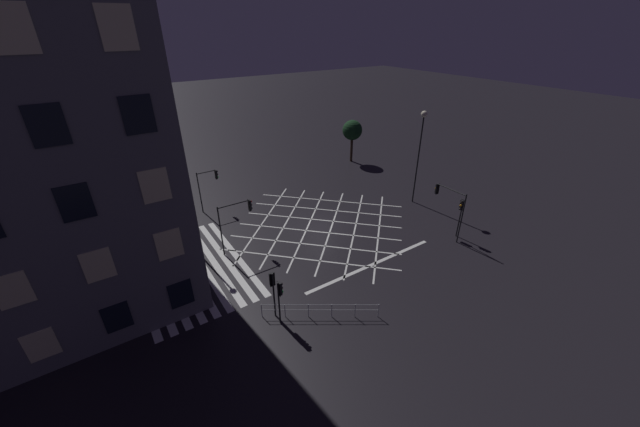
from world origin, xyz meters
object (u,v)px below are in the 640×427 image
Objects in this scene: traffic_light_se_main at (272,285)px; street_tree_far at (151,174)px; traffic_light_median_south at (237,215)px; traffic_light_ne_main at (448,200)px; street_tree_near at (352,131)px; traffic_light_sw_cross at (209,181)px; street_lamp_east at (176,178)px; street_lamp_west at (421,135)px; traffic_light_se_cross at (280,294)px; traffic_light_ne_cross at (461,211)px.

traffic_light_se_main is 0.66× the size of street_tree_far.
traffic_light_ne_main is at bearing -25.91° from traffic_light_median_south.
traffic_light_median_south is 0.79× the size of street_tree_near.
street_lamp_east is at bearing -126.48° from traffic_light_sw_cross.
street_tree_far reaches higher than traffic_light_sw_cross.
street_lamp_west is at bearing 77.67° from street_lamp_east.
traffic_light_ne_main reaches higher than traffic_light_median_south.
street_lamp_west is 1.70× the size of street_tree_near.
street_lamp_east is (-11.53, -2.20, 3.70)m from traffic_light_se_main.
traffic_light_median_south is 19.13m from street_lamp_west.
traffic_light_se_cross is at bearing 94.68° from traffic_light_ne_main.
traffic_light_median_south is at bearing 18.15° from street_tree_far.
street_tree_far is (-12.12, -3.97, 0.30)m from traffic_light_median_south.
traffic_light_ne_cross is 17.80m from traffic_light_se_main.
traffic_light_se_main is 20.68m from street_tree_far.
traffic_light_ne_main is 22.35m from traffic_light_sw_cross.
traffic_light_se_main is at bearing 91.93° from traffic_light_ne_main.
traffic_light_median_south is 0.49× the size of street_lamp_east.
street_tree_near is at bearing -14.32° from traffic_light_ne_main.
street_lamp_east reaches higher than street_tree_near.
traffic_light_se_main is (0.58, -17.09, -0.96)m from traffic_light_ne_main.
street_tree_near is 1.08× the size of street_tree_far.
traffic_light_ne_main is at bearing 45.09° from street_tree_far.
traffic_light_median_south is (-8.33, 1.12, 0.83)m from traffic_light_se_main.
street_lamp_west is at bearing -23.70° from traffic_light_ne_main.
street_lamp_east is at bearing 60.42° from traffic_light_ne_main.
street_tree_far is at bearing 7.93° from traffic_light_se_main.
traffic_light_ne_cross is 0.70× the size of street_tree_far.
street_lamp_west reaches higher than traffic_light_ne_cross.
traffic_light_median_south is (-8.64, -16.67, 0.68)m from traffic_light_ne_cross.
street_lamp_west is at bearing -105.85° from traffic_light_ne_cross.
traffic_light_median_south is (-7.76, -15.97, -0.13)m from traffic_light_ne_main.
street_lamp_west is (-7.02, 1.99, 4.54)m from traffic_light_ne_cross.
traffic_light_median_south is at bearing -7.68° from traffic_light_se_main.
street_lamp_east reaches higher than traffic_light_se_main.
traffic_light_sw_cross is 0.76× the size of street_tree_near.
street_tree_far is at bearing -175.86° from street_lamp_east.
street_lamp_west is at bearing -71.24° from traffic_light_se_main.
traffic_light_median_south is 8.38m from traffic_light_sw_cross.
street_lamp_east is 25.86m from street_tree_near.
street_lamp_west is (-6.72, 19.79, 4.69)m from traffic_light_se_main.
traffic_light_ne_cross reaches higher than traffic_light_se_cross.
traffic_light_median_south reaches higher than traffic_light_se_cross.
traffic_light_ne_main is 7.68m from street_lamp_west.
traffic_light_ne_main is 17.75m from traffic_light_median_south.
street_tree_near reaches higher than traffic_light_sw_cross.
street_tree_far is (-8.92, -0.65, -2.57)m from street_lamp_east.
traffic_light_sw_cross is 5.86m from street_tree_far.
street_lamp_east is at bearing 4.14° from street_tree_far.
street_tree_near is at bearing 9.63° from traffic_light_sw_cross.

